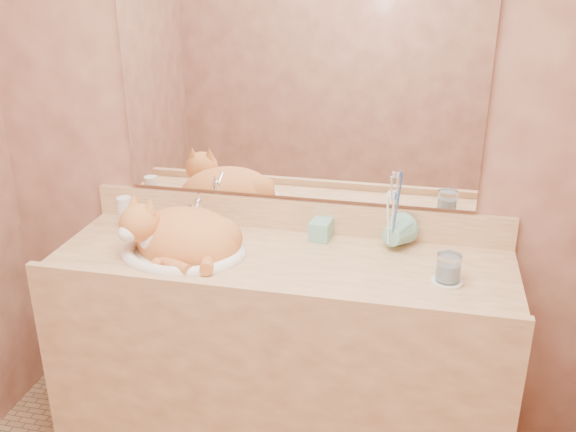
% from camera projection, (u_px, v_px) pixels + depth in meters
% --- Properties ---
extents(wall_back, '(2.40, 0.02, 2.50)m').
position_uv_depth(wall_back, '(297.00, 127.00, 2.31)').
color(wall_back, brown).
rests_on(wall_back, ground).
extents(vanity_counter, '(1.60, 0.55, 0.85)m').
position_uv_depth(vanity_counter, '(280.00, 363.00, 2.38)').
color(vanity_counter, '#A27348').
rests_on(vanity_counter, floor).
extents(mirror, '(1.30, 0.02, 0.80)m').
position_uv_depth(mirror, '(296.00, 89.00, 2.24)').
color(mirror, white).
rests_on(mirror, wall_back).
extents(sink_basin, '(0.47, 0.41, 0.14)m').
position_uv_depth(sink_basin, '(182.00, 235.00, 2.24)').
color(sink_basin, white).
rests_on(sink_basin, vanity_counter).
extents(faucet, '(0.07, 0.11, 0.15)m').
position_uv_depth(faucet, '(199.00, 215.00, 2.39)').
color(faucet, white).
rests_on(faucet, vanity_counter).
extents(cat, '(0.48, 0.43, 0.22)m').
position_uv_depth(cat, '(180.00, 234.00, 2.26)').
color(cat, '#C2662C').
rests_on(cat, sink_basin).
extents(soap_dispenser, '(0.08, 0.08, 0.16)m').
position_uv_depth(soap_dispenser, '(318.00, 223.00, 2.31)').
color(soap_dispenser, '#76BDA7').
rests_on(soap_dispenser, vanity_counter).
extents(toothbrush_cup, '(0.16, 0.16, 0.11)m').
position_uv_depth(toothbrush_cup, '(390.00, 239.00, 2.24)').
color(toothbrush_cup, '#76BDA7').
rests_on(toothbrush_cup, vanity_counter).
extents(toothbrushes, '(0.04, 0.04, 0.24)m').
position_uv_depth(toothbrushes, '(392.00, 217.00, 2.21)').
color(toothbrushes, white).
rests_on(toothbrushes, toothbrush_cup).
extents(saucer, '(0.10, 0.10, 0.01)m').
position_uv_depth(saucer, '(447.00, 282.00, 2.06)').
color(saucer, white).
rests_on(saucer, vanity_counter).
extents(water_glass, '(0.08, 0.08, 0.09)m').
position_uv_depth(water_glass, '(448.00, 268.00, 2.04)').
color(water_glass, silver).
rests_on(water_glass, saucer).
extents(lotion_bottle, '(0.05, 0.05, 0.13)m').
position_uv_depth(lotion_bottle, '(125.00, 213.00, 2.43)').
color(lotion_bottle, white).
rests_on(lotion_bottle, vanity_counter).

